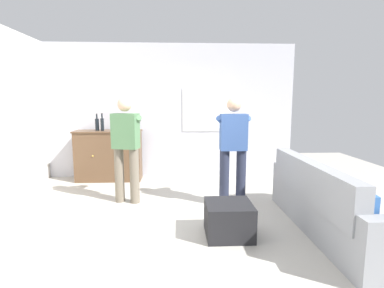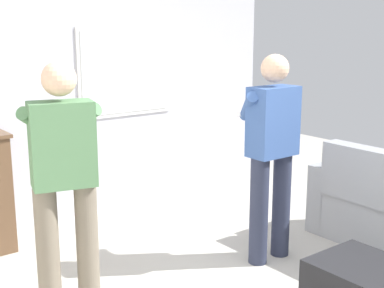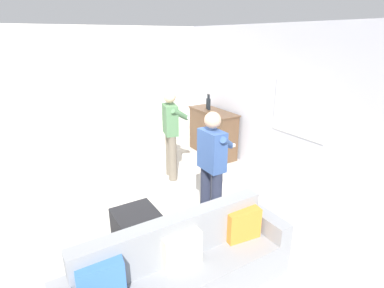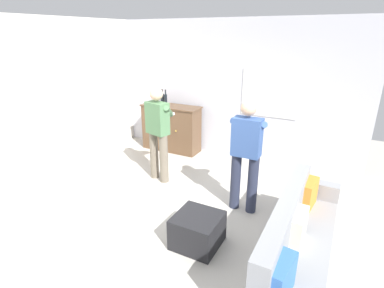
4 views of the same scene
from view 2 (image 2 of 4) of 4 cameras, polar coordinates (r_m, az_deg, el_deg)
The scene contains 3 objects.
wall_back_with_window at distance 5.31m, azimuth -14.54°, elevation 6.81°, with size 5.20×0.15×2.80m.
person_standing_left at distance 3.55m, azimuth -13.51°, elevation -3.43°, with size 0.54×0.52×1.68m.
person_standing_right at distance 4.30m, azimuth 8.44°, elevation -0.44°, with size 0.56×0.47×1.68m.
Camera 2 is at (-2.06, -2.20, 1.89)m, focal length 50.00 mm.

